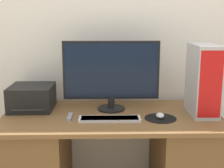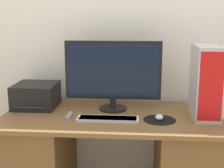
{
  "view_description": "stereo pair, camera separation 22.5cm",
  "coord_description": "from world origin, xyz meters",
  "px_view_note": "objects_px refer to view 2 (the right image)",
  "views": [
    {
      "loc": [
        -0.05,
        -1.81,
        1.44
      ],
      "look_at": [
        0.0,
        0.39,
        0.95
      ],
      "focal_mm": 50.0,
      "sensor_mm": 36.0,
      "label": 1
    },
    {
      "loc": [
        0.18,
        -1.8,
        1.44
      ],
      "look_at": [
        0.0,
        0.39,
        0.95
      ],
      "focal_mm": 50.0,
      "sensor_mm": 36.0,
      "label": 2
    }
  ],
  "objects_px": {
    "monitor": "(113,73)",
    "computer_tower": "(206,82)",
    "printer": "(36,95)",
    "keyboard": "(108,119)",
    "remote_control": "(70,115)",
    "mouse": "(159,117)"
  },
  "relations": [
    {
      "from": "mouse",
      "to": "printer",
      "type": "relative_size",
      "value": 0.22
    },
    {
      "from": "computer_tower",
      "to": "printer",
      "type": "bearing_deg",
      "value": 173.17
    },
    {
      "from": "keyboard",
      "to": "mouse",
      "type": "xyz_separation_m",
      "value": [
        0.36,
        0.02,
        0.01
      ]
    },
    {
      "from": "monitor",
      "to": "printer",
      "type": "distance_m",
      "value": 0.65
    },
    {
      "from": "computer_tower",
      "to": "remote_control",
      "type": "height_order",
      "value": "computer_tower"
    },
    {
      "from": "monitor",
      "to": "computer_tower",
      "type": "bearing_deg",
      "value": -11.16
    },
    {
      "from": "mouse",
      "to": "computer_tower",
      "type": "relative_size",
      "value": 0.14
    },
    {
      "from": "keyboard",
      "to": "remote_control",
      "type": "xyz_separation_m",
      "value": [
        -0.28,
        0.06,
        -0.0
      ]
    },
    {
      "from": "computer_tower",
      "to": "printer",
      "type": "distance_m",
      "value": 1.3
    },
    {
      "from": "keyboard",
      "to": "printer",
      "type": "height_order",
      "value": "printer"
    },
    {
      "from": "monitor",
      "to": "keyboard",
      "type": "distance_m",
      "value": 0.38
    },
    {
      "from": "mouse",
      "to": "monitor",
      "type": "bearing_deg",
      "value": 145.72
    },
    {
      "from": "monitor",
      "to": "printer",
      "type": "bearing_deg",
      "value": 177.91
    },
    {
      "from": "computer_tower",
      "to": "keyboard",
      "type": "bearing_deg",
      "value": -169.67
    },
    {
      "from": "computer_tower",
      "to": "monitor",
      "type": "bearing_deg",
      "value": 168.84
    },
    {
      "from": "printer",
      "to": "monitor",
      "type": "bearing_deg",
      "value": -2.09
    },
    {
      "from": "computer_tower",
      "to": "remote_control",
      "type": "distance_m",
      "value": 1.0
    },
    {
      "from": "monitor",
      "to": "computer_tower",
      "type": "distance_m",
      "value": 0.68
    },
    {
      "from": "monitor",
      "to": "remote_control",
      "type": "bearing_deg",
      "value": -146.96
    },
    {
      "from": "keyboard",
      "to": "mouse",
      "type": "height_order",
      "value": "mouse"
    },
    {
      "from": "monitor",
      "to": "keyboard",
      "type": "height_order",
      "value": "monitor"
    },
    {
      "from": "monitor",
      "to": "keyboard",
      "type": "relative_size",
      "value": 1.69
    }
  ]
}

